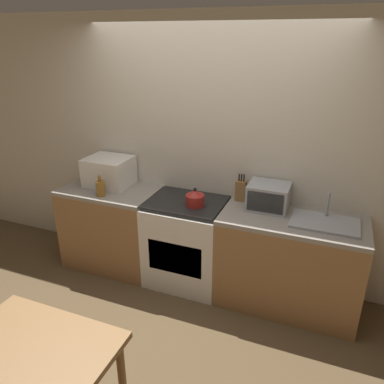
{
  "coord_description": "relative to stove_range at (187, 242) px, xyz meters",
  "views": [
    {
      "loc": [
        1.13,
        -2.4,
        2.38
      ],
      "look_at": [
        -0.04,
        0.54,
        1.05
      ],
      "focal_mm": 35.0,
      "sensor_mm": 36.0,
      "label": 1
    }
  ],
  "objects": [
    {
      "name": "ground_plane",
      "position": [
        0.14,
        -0.64,
        -0.45
      ],
      "size": [
        16.0,
        16.0,
        0.0
      ],
      "primitive_type": "plane",
      "color": "brown"
    },
    {
      "name": "wall_back",
      "position": [
        0.14,
        0.34,
        0.85
      ],
      "size": [
        10.0,
        0.06,
        2.6
      ],
      "color": "beige",
      "rests_on": "ground_plane"
    },
    {
      "name": "counter_left_run",
      "position": [
        -0.88,
        0.0,
        0.0
      ],
      "size": [
        1.0,
        0.62,
        0.9
      ],
      "color": "olive",
      "rests_on": "ground_plane"
    },
    {
      "name": "counter_right_run",
      "position": [
        1.01,
        0.0,
        0.0
      ],
      "size": [
        1.27,
        0.62,
        0.9
      ],
      "color": "olive",
      "rests_on": "ground_plane"
    },
    {
      "name": "stove_range",
      "position": [
        0.0,
        0.0,
        0.0
      ],
      "size": [
        0.76,
        0.62,
        0.9
      ],
      "color": "silver",
      "rests_on": "ground_plane"
    },
    {
      "name": "kettle",
      "position": [
        0.11,
        -0.06,
        0.53
      ],
      "size": [
        0.18,
        0.18,
        0.18
      ],
      "color": "maroon",
      "rests_on": "stove_range"
    },
    {
      "name": "microwave",
      "position": [
        -0.93,
        0.09,
        0.6
      ],
      "size": [
        0.46,
        0.39,
        0.3
      ],
      "color": "silver",
      "rests_on": "counter_left_run"
    },
    {
      "name": "bottle",
      "position": [
        -0.85,
        -0.19,
        0.53
      ],
      "size": [
        0.09,
        0.09,
        0.21
      ],
      "color": "olive",
      "rests_on": "counter_left_run"
    },
    {
      "name": "knife_block",
      "position": [
        0.48,
        0.22,
        0.55
      ],
      "size": [
        0.09,
        0.08,
        0.27
      ],
      "color": "brown",
      "rests_on": "counter_right_run"
    },
    {
      "name": "toaster_oven",
      "position": [
        0.76,
        0.13,
        0.57
      ],
      "size": [
        0.37,
        0.31,
        0.24
      ],
      "color": "#999BA0",
      "rests_on": "counter_right_run"
    },
    {
      "name": "sink_basin",
      "position": [
        1.27,
        0.01,
        0.47
      ],
      "size": [
        0.56,
        0.36,
        0.24
      ],
      "color": "#999BA0",
      "rests_on": "counter_right_run"
    },
    {
      "name": "dining_table",
      "position": [
        -0.15,
        -1.92,
        0.22
      ],
      "size": [
        0.91,
        0.67,
        0.77
      ],
      "color": "brown",
      "rests_on": "ground_plane"
    }
  ]
}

